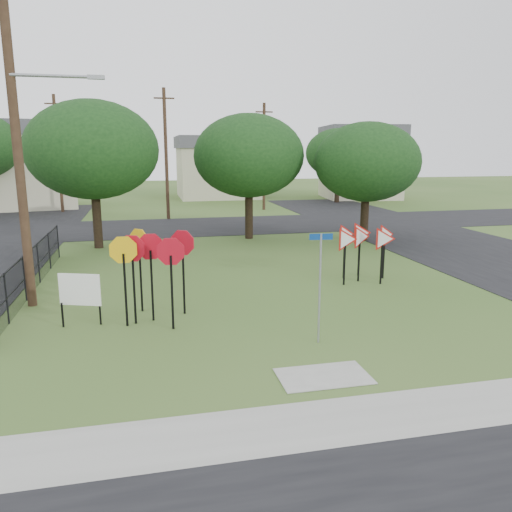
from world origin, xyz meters
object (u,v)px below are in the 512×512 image
Objects in this scene: street_name_sign at (320,281)px; yield_sign_cluster at (363,239)px; stop_sign_cluster at (150,256)px; info_board at (80,291)px.

street_name_sign reaches higher than yield_sign_cluster.
street_name_sign is 1.10× the size of stop_sign_cluster.
street_name_sign is 4.93m from stop_sign_cluster.
stop_sign_cluster reaches higher than info_board.
yield_sign_cluster is at bearing 16.58° from info_board.
yield_sign_cluster is at bearing 56.29° from street_name_sign.
stop_sign_cluster is at bearing -159.77° from yield_sign_cluster.
info_board is (-9.82, -2.92, -0.60)m from yield_sign_cluster.
stop_sign_cluster is at bearing 147.05° from street_name_sign.
street_name_sign is at bearing -23.49° from info_board.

